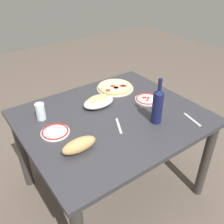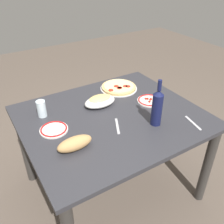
# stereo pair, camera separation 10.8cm
# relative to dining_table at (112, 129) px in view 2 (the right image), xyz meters

# --- Properties ---
(ground_plane) EXTENTS (8.00, 8.00, 0.00)m
(ground_plane) POSITION_rel_dining_table_xyz_m (0.00, 0.00, -0.63)
(ground_plane) COLOR brown
(ground_plane) RESTS_ON ground
(dining_table) EXTENTS (1.23, 1.05, 0.74)m
(dining_table) POSITION_rel_dining_table_xyz_m (0.00, 0.00, 0.00)
(dining_table) COLOR #2D2D33
(dining_table) RESTS_ON ground
(pepperoni_pizza) EXTENTS (0.31, 0.31, 0.03)m
(pepperoni_pizza) POSITION_rel_dining_table_xyz_m (0.26, 0.32, 0.13)
(pepperoni_pizza) COLOR #B7B7BC
(pepperoni_pizza) RESTS_ON dining_table
(baked_pasta_dish) EXTENTS (0.24, 0.15, 0.08)m
(baked_pasta_dish) POSITION_rel_dining_table_xyz_m (-0.01, 0.16, 0.15)
(baked_pasta_dish) COLOR white
(baked_pasta_dish) RESTS_ON dining_table
(wine_bottle) EXTENTS (0.07, 0.07, 0.32)m
(wine_bottle) POSITION_rel_dining_table_xyz_m (0.20, -0.23, 0.24)
(wine_bottle) COLOR #141942
(wine_bottle) RESTS_ON dining_table
(water_glass) EXTENTS (0.06, 0.06, 0.12)m
(water_glass) POSITION_rel_dining_table_xyz_m (-0.42, 0.25, 0.17)
(water_glass) COLOR silver
(water_glass) RESTS_ON dining_table
(side_plate_near) EXTENTS (0.18, 0.18, 0.02)m
(side_plate_near) POSITION_rel_dining_table_xyz_m (-0.41, 0.05, 0.12)
(side_plate_near) COLOR white
(side_plate_near) RESTS_ON dining_table
(side_plate_far) EXTENTS (0.19, 0.19, 0.02)m
(side_plate_far) POSITION_rel_dining_table_xyz_m (0.35, 0.02, 0.12)
(side_plate_far) COLOR white
(side_plate_far) RESTS_ON dining_table
(bread_loaf) EXTENTS (0.21, 0.09, 0.08)m
(bread_loaf) POSITION_rel_dining_table_xyz_m (-0.37, -0.19, 0.15)
(bread_loaf) COLOR tan
(bread_loaf) RESTS_ON dining_table
(fork_left) EXTENTS (0.09, 0.16, 0.00)m
(fork_left) POSITION_rel_dining_table_xyz_m (-0.04, -0.13, 0.12)
(fork_left) COLOR #B7B7BC
(fork_left) RESTS_ON dining_table
(fork_right) EXTENTS (0.05, 0.17, 0.00)m
(fork_right) POSITION_rel_dining_table_xyz_m (0.41, -0.36, 0.12)
(fork_right) COLOR #B7B7BC
(fork_right) RESTS_ON dining_table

